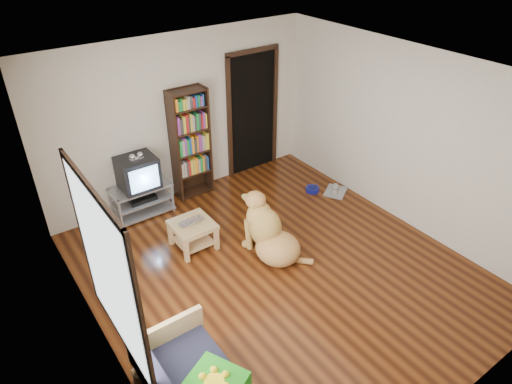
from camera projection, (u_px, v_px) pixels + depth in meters
ground at (278, 270)px, 6.04m from camera, size 5.00×5.00×0.00m
ceiling at (284, 77)px, 4.66m from camera, size 5.00×5.00×0.00m
wall_back at (181, 118)px, 7.07m from camera, size 4.50×0.00×4.50m
wall_front at (475, 318)px, 3.63m from camera, size 4.50×0.00×4.50m
wall_left at (90, 259)px, 4.24m from camera, size 0.00×5.00×5.00m
wall_right at (405, 138)px, 6.46m from camera, size 0.00×5.00×5.00m
laptop at (193, 223)px, 6.22m from camera, size 0.37×0.24×0.03m
dog_bowl at (312, 189)px, 7.68m from camera, size 0.22×0.22×0.08m
grey_rag at (336, 192)px, 7.67m from camera, size 0.51×0.48×0.03m
window at (108, 271)px, 3.80m from camera, size 0.03×1.46×1.70m
doorway at (252, 110)px, 7.82m from camera, size 1.03×0.05×2.19m
tv_stand at (142, 199)px, 7.00m from camera, size 0.90×0.45×0.50m
crt_tv at (137, 172)px, 6.77m from camera, size 0.55×0.52×0.58m
bookshelf at (190, 138)px, 7.15m from camera, size 0.60×0.30×1.80m
coffee_table at (193, 230)px, 6.31m from camera, size 0.55×0.55×0.40m
dog at (269, 234)px, 6.14m from camera, size 0.69×1.07×0.93m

